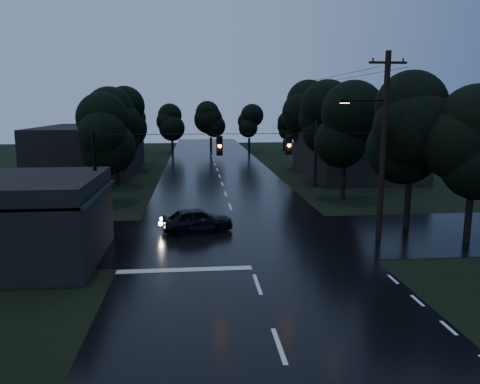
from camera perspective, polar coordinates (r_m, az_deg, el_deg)
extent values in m
plane|color=black|center=(15.04, 4.77, -18.25)|extent=(160.00, 160.00, 0.00)
cube|color=black|center=(43.64, -2.19, 0.95)|extent=(12.00, 120.00, 0.02)
cube|color=black|center=(26.11, 0.11, -5.58)|extent=(60.00, 9.00, 0.02)
cube|color=black|center=(23.58, -24.08, -0.26)|extent=(6.00, 7.00, 0.12)
cube|color=black|center=(22.80, -16.92, -0.14)|extent=(0.30, 7.00, 0.15)
cylinder|color=black|center=(20.38, -18.87, -6.40)|extent=(0.10, 0.10, 3.00)
cylinder|color=black|center=(26.06, -15.87, -2.61)|extent=(0.10, 0.10, 3.00)
cube|color=#F2B161|center=(21.51, -17.73, -2.70)|extent=(0.06, 1.60, 0.50)
cube|color=#F2B161|center=(24.09, -16.40, -1.25)|extent=(0.06, 1.20, 0.50)
cube|color=black|center=(50.01, 13.80, 4.42)|extent=(10.00, 14.00, 4.40)
cube|color=black|center=(54.42, -17.78, 5.01)|extent=(10.00, 16.00, 5.00)
cylinder|color=black|center=(26.04, 17.06, 5.13)|extent=(0.30, 0.30, 10.00)
cube|color=black|center=(26.04, 17.59, 14.81)|extent=(2.00, 0.12, 0.12)
cylinder|color=black|center=(25.55, 15.04, 10.76)|extent=(2.20, 0.10, 0.10)
cube|color=black|center=(25.19, 12.65, 10.75)|extent=(0.60, 0.25, 0.18)
cube|color=#FFB266|center=(25.19, 12.64, 10.53)|extent=(0.45, 0.18, 0.03)
cylinder|color=black|center=(42.49, 9.24, 5.66)|extent=(0.30, 0.30, 7.50)
cube|color=black|center=(42.35, 9.36, 9.91)|extent=(2.00, 0.12, 0.12)
cylinder|color=black|center=(24.86, -17.13, 0.24)|extent=(0.18, 0.18, 6.00)
cylinder|color=black|center=(24.13, 0.34, 7.11)|extent=(15.00, 0.03, 0.03)
cube|color=black|center=(24.09, -2.52, 5.66)|extent=(0.32, 0.25, 1.00)
sphere|color=orange|center=(23.94, -2.50, 5.63)|extent=(0.18, 0.18, 0.18)
cube|color=black|center=(24.53, 5.95, 5.70)|extent=(0.32, 0.25, 1.00)
sphere|color=orange|center=(24.39, 6.02, 5.67)|extent=(0.18, 0.18, 0.18)
cylinder|color=black|center=(29.37, 19.72, -1.57)|extent=(0.36, 0.36, 2.80)
sphere|color=black|center=(28.89, 20.13, 5.04)|extent=(4.48, 4.48, 4.48)
sphere|color=black|center=(28.82, 20.29, 7.41)|extent=(4.48, 4.48, 4.48)
sphere|color=black|center=(28.79, 20.44, 9.79)|extent=(4.48, 4.48, 4.48)
cylinder|color=black|center=(27.78, 26.05, -3.07)|extent=(0.36, 0.36, 2.45)
sphere|color=black|center=(27.29, 26.55, 3.02)|extent=(3.92, 3.92, 3.92)
sphere|color=black|center=(27.20, 26.73, 5.21)|extent=(3.92, 3.92, 3.92)
sphere|color=black|center=(27.14, 26.91, 7.42)|extent=(3.92, 3.92, 3.92)
cylinder|color=black|center=(36.08, -15.86, 0.51)|extent=(0.36, 0.36, 2.45)
sphere|color=black|center=(35.71, -16.10, 5.22)|extent=(3.92, 3.92, 3.92)
sphere|color=black|center=(35.63, -16.19, 6.90)|extent=(3.92, 3.92, 3.92)
sphere|color=black|center=(35.59, -16.27, 8.59)|extent=(3.92, 3.92, 3.92)
cylinder|color=black|center=(43.96, -14.80, 2.41)|extent=(0.36, 0.36, 2.62)
sphere|color=black|center=(43.65, -15.00, 6.55)|extent=(4.20, 4.20, 4.20)
sphere|color=black|center=(43.59, -15.07, 8.03)|extent=(4.20, 4.20, 4.20)
sphere|color=black|center=(43.56, -15.14, 9.50)|extent=(4.20, 4.20, 4.20)
cylinder|color=black|center=(53.85, -13.75, 3.97)|extent=(0.36, 0.36, 2.80)
sphere|color=black|center=(53.59, -13.91, 7.59)|extent=(4.48, 4.48, 4.48)
sphere|color=black|center=(53.55, -13.97, 8.87)|extent=(4.48, 4.48, 4.48)
sphere|color=black|center=(53.54, -14.02, 10.15)|extent=(4.48, 4.48, 4.48)
cylinder|color=black|center=(37.26, 12.49, 1.11)|extent=(0.36, 0.36, 2.62)
sphere|color=black|center=(36.89, 12.68, 6.00)|extent=(4.20, 4.20, 4.20)
sphere|color=black|center=(36.82, 12.75, 7.74)|extent=(4.20, 4.20, 4.20)
sphere|color=black|center=(36.79, 12.83, 9.49)|extent=(4.20, 4.20, 4.20)
cylinder|color=black|center=(45.00, 10.11, 2.88)|extent=(0.36, 0.36, 2.80)
sphere|color=black|center=(44.69, 10.25, 7.21)|extent=(4.48, 4.48, 4.48)
sphere|color=black|center=(44.64, 10.30, 8.75)|extent=(4.48, 4.48, 4.48)
sphere|color=black|center=(44.62, 10.36, 10.29)|extent=(4.48, 4.48, 4.48)
cylinder|color=black|center=(54.76, 7.94, 4.37)|extent=(0.36, 0.36, 2.97)
sphere|color=black|center=(54.50, 8.03, 8.15)|extent=(4.76, 4.76, 4.76)
sphere|color=black|center=(54.46, 8.07, 9.49)|extent=(4.76, 4.76, 4.76)
sphere|color=black|center=(54.46, 8.10, 10.83)|extent=(4.76, 4.76, 4.76)
imported|color=black|center=(27.28, -5.23, -3.39)|extent=(4.38, 2.50, 1.40)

